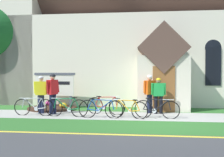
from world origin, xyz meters
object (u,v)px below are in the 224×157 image
church_sign (55,85)px  cyclist_in_red_jersey (41,92)px  bicycle_blue (67,107)px  cyclist_in_yellow_jersey (150,91)px  bicycle_silver (128,109)px  bicycle_orange (100,109)px  cyclist_in_orange_jersey (53,90)px  cyclist_in_white_jersey (158,93)px  bicycle_green (34,107)px  bicycle_white (157,109)px  bicycle_yellow (106,105)px

church_sign → cyclist_in_red_jersey: size_ratio=1.28×
bicycle_blue → cyclist_in_yellow_jersey: (3.40, 1.36, 0.62)m
bicycle_blue → cyclist_in_yellow_jersey: 3.71m
bicycle_silver → bicycle_orange: 1.10m
cyclist_in_orange_jersey → cyclist_in_white_jersey: size_ratio=1.11×
cyclist_in_yellow_jersey → bicycle_blue: bearing=-158.2°
bicycle_green → bicycle_orange: (2.86, -0.26, 0.00)m
bicycle_white → cyclist_in_yellow_jersey: size_ratio=1.05×
bicycle_yellow → cyclist_in_red_jersey: cyclist_in_red_jersey is taller
bicycle_yellow → cyclist_in_orange_jersey: cyclist_in_orange_jersey is taller
bicycle_green → cyclist_in_yellow_jersey: cyclist_in_yellow_jersey is taller
bicycle_white → cyclist_in_white_jersey: bearing=83.6°
bicycle_silver → bicycle_yellow: size_ratio=0.93×
cyclist_in_yellow_jersey → cyclist_in_orange_jersey: size_ratio=0.97×
church_sign → cyclist_in_red_jersey: church_sign is taller
bicycle_blue → cyclist_in_yellow_jersey: bearing=21.8°
cyclist_in_white_jersey → bicycle_orange: bearing=-149.8°
bicycle_silver → cyclist_in_white_jersey: bearing=44.7°
bicycle_blue → cyclist_in_white_jersey: cyclist_in_white_jersey is taller
bicycle_green → cyclist_in_white_jersey: cyclist_in_white_jersey is taller
bicycle_blue → bicycle_yellow: size_ratio=1.05×
bicycle_green → bicycle_white: 5.09m
bicycle_silver → cyclist_in_yellow_jersey: 1.77m
church_sign → cyclist_in_white_jersey: 5.29m
bicycle_white → cyclist_in_yellow_jersey: cyclist_in_yellow_jersey is taller
bicycle_blue → church_sign: bearing=118.3°
bicycle_yellow → bicycle_orange: bicycle_yellow is taller
bicycle_green → cyclist_in_yellow_jersey: 5.03m
bicycle_blue → bicycle_silver: bearing=-1.0°
church_sign → bicycle_white: size_ratio=1.19×
bicycle_silver → cyclist_in_white_jersey: 1.86m
church_sign → cyclist_in_yellow_jersey: church_sign is taller
bicycle_green → bicycle_orange: bicycle_green is taller
cyclist_in_white_jersey → cyclist_in_yellow_jersey: bearing=158.0°
bicycle_yellow → cyclist_in_white_jersey: size_ratio=1.10×
bicycle_yellow → cyclist_in_orange_jersey: (-2.28, -0.25, 0.65)m
bicycle_orange → cyclist_in_red_jersey: (-2.79, 0.87, 0.59)m
bicycle_silver → bicycle_white: bicycle_white is taller
bicycle_green → bicycle_yellow: bicycle_green is taller
cyclist_in_red_jersey → cyclist_in_orange_jersey: bearing=-14.4°
bicycle_orange → cyclist_in_yellow_jersey: 2.57m
bicycle_white → cyclist_in_red_jersey: cyclist_in_red_jersey is taller
cyclist_in_yellow_jersey → cyclist_in_white_jersey: bearing=-22.0°
bicycle_orange → cyclist_in_orange_jersey: cyclist_in_orange_jersey is taller
cyclist_in_yellow_jersey → cyclist_in_white_jersey: (0.38, -0.15, -0.09)m
bicycle_orange → cyclist_in_white_jersey: cyclist_in_white_jersey is taller
bicycle_silver → cyclist_in_orange_jersey: 3.42m
bicycle_silver → bicycle_orange: size_ratio=0.89×
bicycle_green → cyclist_in_white_jersey: bearing=12.0°
church_sign → bicycle_silver: size_ratio=1.32×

